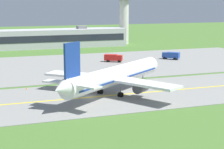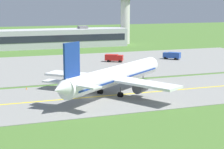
# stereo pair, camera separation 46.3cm
# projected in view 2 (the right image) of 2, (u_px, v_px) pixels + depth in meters

# --- Properties ---
(ground_plane) EXTENTS (500.00, 500.00, 0.00)m
(ground_plane) POSITION_uv_depth(u_px,v_px,m) (90.00, 98.00, 82.54)
(ground_plane) COLOR #47702D
(taxiway_strip) EXTENTS (240.00, 28.00, 0.10)m
(taxiway_strip) POSITION_uv_depth(u_px,v_px,m) (90.00, 97.00, 82.53)
(taxiway_strip) COLOR gray
(taxiway_strip) RESTS_ON ground
(apron_pad) EXTENTS (140.00, 52.00, 0.10)m
(apron_pad) POSITION_uv_depth(u_px,v_px,m) (83.00, 65.00, 124.71)
(apron_pad) COLOR gray
(apron_pad) RESTS_ON ground
(taxiway_centreline) EXTENTS (220.00, 0.60, 0.01)m
(taxiway_centreline) POSITION_uv_depth(u_px,v_px,m) (90.00, 97.00, 82.52)
(taxiway_centreline) COLOR yellow
(taxiway_centreline) RESTS_ON taxiway_strip
(airplane_lead) EXTENTS (33.55, 29.18, 12.70)m
(airplane_lead) POSITION_uv_depth(u_px,v_px,m) (114.00, 76.00, 84.76)
(airplane_lead) COLOR white
(airplane_lead) RESTS_ON ground
(service_truck_fuel) EXTENTS (6.19, 4.86, 2.60)m
(service_truck_fuel) POSITION_uv_depth(u_px,v_px,m) (114.00, 58.00, 130.58)
(service_truck_fuel) COLOR red
(service_truck_fuel) RESTS_ON ground
(service_truck_catering) EXTENTS (5.60, 5.78, 2.60)m
(service_truck_catering) POSITION_uv_depth(u_px,v_px,m) (172.00, 55.00, 136.43)
(service_truck_catering) COLOR #264CA5
(service_truck_catering) RESTS_ON ground
(terminal_building) EXTENTS (64.26, 12.47, 9.26)m
(terminal_building) POSITION_uv_depth(u_px,v_px,m) (55.00, 38.00, 172.47)
(terminal_building) COLOR #B2B2B7
(terminal_building) RESTS_ON ground
(control_tower) EXTENTS (7.60, 7.60, 25.97)m
(control_tower) POSITION_uv_depth(u_px,v_px,m) (125.00, 11.00, 185.09)
(control_tower) COLOR silver
(control_tower) RESTS_ON ground
(traffic_cone_near_edge) EXTENTS (0.44, 0.44, 0.60)m
(traffic_cone_near_edge) POSITION_uv_depth(u_px,v_px,m) (27.00, 88.00, 89.92)
(traffic_cone_near_edge) COLOR orange
(traffic_cone_near_edge) RESTS_ON ground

